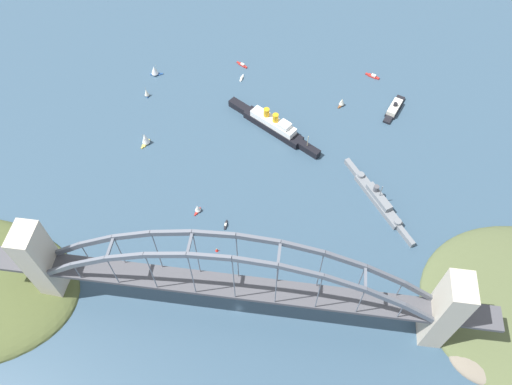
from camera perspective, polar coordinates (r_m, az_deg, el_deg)
name	(u,v)px	position (r m, az deg, el deg)	size (l,w,h in m)	color
ground_plane	(239,308)	(300.65, -2.04, -13.30)	(1400.00, 1400.00, 0.00)	#334C60
harbor_arch_bridge	(237,285)	(270.21, -2.25, -10.65)	(282.30, 17.73, 76.66)	#BCB29E
ocean_liner	(273,125)	(375.66, 1.97, 7.87)	(75.58, 51.89, 17.57)	black
naval_cruiser	(378,199)	(344.85, 13.97, -0.70)	(47.01, 67.26, 17.99)	slate
harbor_ferry_steamer	(394,108)	(406.74, 15.80, 9.44)	(18.32, 32.86, 7.83)	black
small_boat_0	(242,65)	(432.51, -1.63, 14.64)	(10.21, 7.53, 2.26)	#B2231E
small_boat_1	(145,138)	(375.02, -12.78, 6.16)	(7.26, 10.12, 11.63)	gold
small_boat_2	(373,76)	(432.74, 13.43, 13.05)	(11.95, 7.00, 2.37)	#B2231E
small_boat_3	(198,208)	(332.33, -6.81, -1.83)	(5.22, 7.22, 7.30)	#B2231E
small_boat_4	(146,93)	(412.10, -12.64, 11.29)	(4.83, 6.55, 8.08)	#234C8C
small_boat_5	(242,78)	(420.06, -1.69, 13.17)	(2.60, 8.56, 1.75)	silver
small_boat_6	(154,70)	(429.56, -11.74, 13.77)	(10.45, 6.79, 10.12)	#234C8C
small_boat_7	(226,225)	(326.65, -3.55, -3.78)	(1.69, 7.21, 2.16)	black
small_boat_8	(342,102)	(400.51, 9.95, 10.34)	(5.63, 7.05, 8.04)	brown
channel_marker_buoy	(217,250)	(317.14, -4.59, -6.68)	(2.20, 2.20, 2.75)	red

